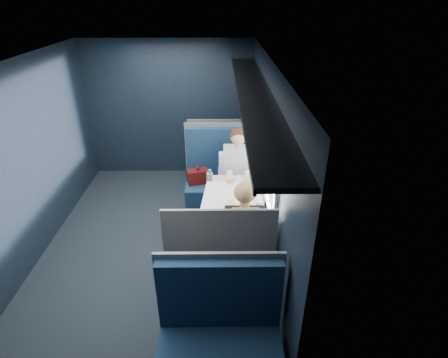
{
  "coord_description": "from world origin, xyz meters",
  "views": [
    {
      "loc": [
        0.87,
        -3.68,
        2.93
      ],
      "look_at": [
        0.9,
        0.0,
        0.95
      ],
      "focal_mm": 28.0,
      "sensor_mm": 36.0,
      "label": 1
    }
  ],
  "objects_px": {
    "seat_bay_far": "(220,263)",
    "seat_row_back": "(220,341)",
    "seat_bay_near": "(219,183)",
    "man": "(238,170)",
    "seat_row_front": "(220,157)",
    "table": "(235,199)",
    "bottle_small": "(250,179)",
    "laptop": "(259,192)",
    "woman": "(244,229)",
    "cup": "(256,174)"
  },
  "relations": [
    {
      "from": "woman",
      "to": "seat_bay_far",
      "type": "bearing_deg",
      "value": -146.18
    },
    {
      "from": "laptop",
      "to": "seat_row_front",
      "type": "bearing_deg",
      "value": 104.33
    },
    {
      "from": "table",
      "to": "laptop",
      "type": "bearing_deg",
      "value": -13.09
    },
    {
      "from": "seat_bay_near",
      "to": "laptop",
      "type": "relative_size",
      "value": 3.72
    },
    {
      "from": "seat_row_back",
      "to": "laptop",
      "type": "xyz_separation_m",
      "value": [
        0.48,
        1.73,
        0.39
      ]
    },
    {
      "from": "table",
      "to": "seat_bay_far",
      "type": "relative_size",
      "value": 0.79
    },
    {
      "from": "seat_row_front",
      "to": "seat_row_back",
      "type": "relative_size",
      "value": 1.0
    },
    {
      "from": "seat_bay_near",
      "to": "man",
      "type": "distance_m",
      "value": 0.43
    },
    {
      "from": "seat_bay_far",
      "to": "woman",
      "type": "xyz_separation_m",
      "value": [
        0.25,
        0.17,
        0.31
      ]
    },
    {
      "from": "seat_bay_near",
      "to": "seat_row_back",
      "type": "height_order",
      "value": "seat_bay_near"
    },
    {
      "from": "table",
      "to": "cup",
      "type": "distance_m",
      "value": 0.55
    },
    {
      "from": "laptop",
      "to": "cup",
      "type": "xyz_separation_m",
      "value": [
        0.0,
        0.51,
        -0.01
      ]
    },
    {
      "from": "seat_row_front",
      "to": "table",
      "type": "bearing_deg",
      "value": -84.2
    },
    {
      "from": "laptop",
      "to": "cup",
      "type": "relative_size",
      "value": 3.44
    },
    {
      "from": "seat_bay_near",
      "to": "seat_row_front",
      "type": "bearing_deg",
      "value": 89.35
    },
    {
      "from": "seat_row_front",
      "to": "laptop",
      "type": "distance_m",
      "value": 1.96
    },
    {
      "from": "seat_row_front",
      "to": "man",
      "type": "distance_m",
      "value": 1.17
    },
    {
      "from": "table",
      "to": "seat_bay_far",
      "type": "bearing_deg",
      "value": -101.78
    },
    {
      "from": "seat_bay_near",
      "to": "man",
      "type": "xyz_separation_m",
      "value": [
        0.26,
        -0.17,
        0.3
      ]
    },
    {
      "from": "seat_row_back",
      "to": "laptop",
      "type": "height_order",
      "value": "seat_row_back"
    },
    {
      "from": "seat_row_front",
      "to": "laptop",
      "type": "height_order",
      "value": "seat_row_front"
    },
    {
      "from": "bottle_small",
      "to": "table",
      "type": "bearing_deg",
      "value": -132.15
    },
    {
      "from": "laptop",
      "to": "seat_bay_near",
      "type": "bearing_deg",
      "value": 117.38
    },
    {
      "from": "table",
      "to": "woman",
      "type": "relative_size",
      "value": 0.76
    },
    {
      "from": "seat_row_front",
      "to": "man",
      "type": "relative_size",
      "value": 0.88
    },
    {
      "from": "seat_bay_far",
      "to": "seat_row_front",
      "type": "height_order",
      "value": "seat_bay_far"
    },
    {
      "from": "seat_bay_far",
      "to": "woman",
      "type": "distance_m",
      "value": 0.43
    },
    {
      "from": "man",
      "to": "laptop",
      "type": "distance_m",
      "value": 0.8
    },
    {
      "from": "seat_bay_far",
      "to": "man",
      "type": "xyz_separation_m",
      "value": [
        0.25,
        1.57,
        0.3
      ]
    },
    {
      "from": "seat_bay_far",
      "to": "cup",
      "type": "height_order",
      "value": "seat_bay_far"
    },
    {
      "from": "seat_row_back",
      "to": "laptop",
      "type": "relative_size",
      "value": 3.43
    },
    {
      "from": "laptop",
      "to": "woman",
      "type": "bearing_deg",
      "value": -109.5
    },
    {
      "from": "table",
      "to": "man",
      "type": "relative_size",
      "value": 0.76
    },
    {
      "from": "seat_bay_near",
      "to": "table",
      "type": "bearing_deg",
      "value": -77.52
    },
    {
      "from": "man",
      "to": "woman",
      "type": "bearing_deg",
      "value": -90.0
    },
    {
      "from": "table",
      "to": "seat_row_front",
      "type": "distance_m",
      "value": 1.82
    },
    {
      "from": "seat_bay_far",
      "to": "seat_row_back",
      "type": "distance_m",
      "value": 0.92
    },
    {
      "from": "seat_bay_near",
      "to": "bottle_small",
      "type": "relative_size",
      "value": 6.39
    },
    {
      "from": "seat_bay_far",
      "to": "bottle_small",
      "type": "xyz_separation_m",
      "value": [
        0.38,
        1.1,
        0.41
      ]
    },
    {
      "from": "seat_bay_far",
      "to": "seat_row_back",
      "type": "xyz_separation_m",
      "value": [
        0.0,
        -0.92,
        -0.0
      ]
    },
    {
      "from": "table",
      "to": "bottle_small",
      "type": "relative_size",
      "value": 5.07
    },
    {
      "from": "seat_row_back",
      "to": "woman",
      "type": "relative_size",
      "value": 0.88
    },
    {
      "from": "bottle_small",
      "to": "cup",
      "type": "xyz_separation_m",
      "value": [
        0.1,
        0.22,
        -0.04
      ]
    },
    {
      "from": "seat_row_back",
      "to": "bottle_small",
      "type": "relative_size",
      "value": 5.89
    },
    {
      "from": "seat_row_back",
      "to": "seat_bay_near",
      "type": "bearing_deg",
      "value": 90.23
    },
    {
      "from": "seat_bay_far",
      "to": "seat_row_back",
      "type": "height_order",
      "value": "seat_bay_far"
    },
    {
      "from": "seat_row_front",
      "to": "seat_bay_near",
      "type": "bearing_deg",
      "value": -90.65
    },
    {
      "from": "woman",
      "to": "bottle_small",
      "type": "relative_size",
      "value": 6.71
    },
    {
      "from": "man",
      "to": "laptop",
      "type": "xyz_separation_m",
      "value": [
        0.23,
        -0.77,
        0.08
      ]
    },
    {
      "from": "woman",
      "to": "bottle_small",
      "type": "height_order",
      "value": "woman"
    }
  ]
}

